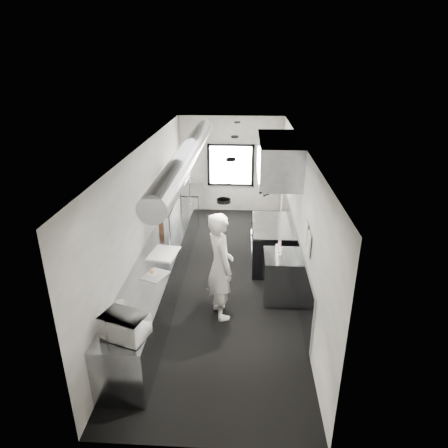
# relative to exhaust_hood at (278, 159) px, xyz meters

# --- Properties ---
(floor) EXTENTS (3.00, 8.00, 0.01)m
(floor) POSITION_rel_exhaust_hood_xyz_m (-1.10, -0.70, -2.39)
(floor) COLOR black
(floor) RESTS_ON ground
(ceiling) EXTENTS (3.00, 8.00, 0.01)m
(ceiling) POSITION_rel_exhaust_hood_xyz_m (-1.10, -0.70, 0.41)
(ceiling) COLOR silver
(ceiling) RESTS_ON wall_back
(wall_back) EXTENTS (3.00, 0.02, 2.80)m
(wall_back) POSITION_rel_exhaust_hood_xyz_m (-1.10, 3.30, -0.99)
(wall_back) COLOR silver
(wall_back) RESTS_ON floor
(wall_front) EXTENTS (3.00, 0.02, 2.80)m
(wall_front) POSITION_rel_exhaust_hood_xyz_m (-1.10, -4.70, -0.99)
(wall_front) COLOR silver
(wall_front) RESTS_ON floor
(wall_left) EXTENTS (0.02, 8.00, 2.80)m
(wall_left) POSITION_rel_exhaust_hood_xyz_m (-2.60, -0.70, -0.99)
(wall_left) COLOR silver
(wall_left) RESTS_ON floor
(wall_right) EXTENTS (0.02, 8.00, 2.80)m
(wall_right) POSITION_rel_exhaust_hood_xyz_m (0.40, -0.70, -0.99)
(wall_right) COLOR silver
(wall_right) RESTS_ON floor
(wall_cladding) EXTENTS (0.03, 5.50, 1.10)m
(wall_cladding) POSITION_rel_exhaust_hood_xyz_m (0.38, -0.40, -1.84)
(wall_cladding) COLOR gray
(wall_cladding) RESTS_ON wall_right
(hvac_duct) EXTENTS (0.40, 6.40, 0.40)m
(hvac_duct) POSITION_rel_exhaust_hood_xyz_m (-1.80, -0.30, 0.16)
(hvac_duct) COLOR gray
(hvac_duct) RESTS_ON ceiling
(service_window) EXTENTS (1.36, 0.05, 1.25)m
(service_window) POSITION_rel_exhaust_hood_xyz_m (-1.10, 3.26, -0.99)
(service_window) COLOR white
(service_window) RESTS_ON wall_back
(exhaust_hood) EXTENTS (0.81, 2.20, 0.88)m
(exhaust_hood) POSITION_rel_exhaust_hood_xyz_m (0.00, 0.00, 0.00)
(exhaust_hood) COLOR gray
(exhaust_hood) RESTS_ON ceiling
(prep_counter) EXTENTS (0.70, 6.00, 0.90)m
(prep_counter) POSITION_rel_exhaust_hood_xyz_m (-2.25, -1.20, -1.94)
(prep_counter) COLOR gray
(prep_counter) RESTS_ON floor
(pass_shelf) EXTENTS (0.45, 3.00, 0.68)m
(pass_shelf) POSITION_rel_exhaust_hood_xyz_m (-2.29, 0.30, -0.86)
(pass_shelf) COLOR gray
(pass_shelf) RESTS_ON prep_counter
(range) EXTENTS (0.88, 1.60, 0.94)m
(range) POSITION_rel_exhaust_hood_xyz_m (-0.06, 0.00, -1.92)
(range) COLOR black
(range) RESTS_ON floor
(bottle_station) EXTENTS (0.65, 0.80, 0.90)m
(bottle_station) POSITION_rel_exhaust_hood_xyz_m (0.05, -1.40, -1.94)
(bottle_station) COLOR gray
(bottle_station) RESTS_ON floor
(far_work_table) EXTENTS (0.70, 1.20, 0.90)m
(far_work_table) POSITION_rel_exhaust_hood_xyz_m (-2.25, 2.50, -1.94)
(far_work_table) COLOR gray
(far_work_table) RESTS_ON floor
(notice_sheet_a) EXTENTS (0.02, 0.28, 0.38)m
(notice_sheet_a) POSITION_rel_exhaust_hood_xyz_m (0.37, -1.90, -0.79)
(notice_sheet_a) COLOR beige
(notice_sheet_a) RESTS_ON wall_right
(notice_sheet_b) EXTENTS (0.02, 0.28, 0.38)m
(notice_sheet_b) POSITION_rel_exhaust_hood_xyz_m (0.37, -2.25, -0.84)
(notice_sheet_b) COLOR beige
(notice_sheet_b) RESTS_ON wall_right
(line_cook) EXTENTS (0.71, 0.84, 1.95)m
(line_cook) POSITION_rel_exhaust_hood_xyz_m (-1.06, -2.00, -1.41)
(line_cook) COLOR silver
(line_cook) RESTS_ON floor
(microwave) EXTENTS (0.64, 0.56, 0.32)m
(microwave) POSITION_rel_exhaust_hood_xyz_m (-2.19, -3.83, -1.33)
(microwave) COLOR white
(microwave) RESTS_ON prep_counter
(deli_tub_a) EXTENTS (0.16, 0.16, 0.09)m
(deli_tub_a) POSITION_rel_exhaust_hood_xyz_m (-2.42, -3.48, -1.45)
(deli_tub_a) COLOR #A5AFA1
(deli_tub_a) RESTS_ON prep_counter
(deli_tub_b) EXTENTS (0.16, 0.16, 0.10)m
(deli_tub_b) POSITION_rel_exhaust_hood_xyz_m (-2.44, -3.21, -1.44)
(deli_tub_b) COLOR #A5AFA1
(deli_tub_b) RESTS_ON prep_counter
(newspaper) EXTENTS (0.47, 0.52, 0.01)m
(newspaper) POSITION_rel_exhaust_hood_xyz_m (-2.14, -2.25, -1.49)
(newspaper) COLOR silver
(newspaper) RESTS_ON prep_counter
(small_plate) EXTENTS (0.21, 0.21, 0.02)m
(small_plate) POSITION_rel_exhaust_hood_xyz_m (-2.19, -2.22, -1.48)
(small_plate) COLOR silver
(small_plate) RESTS_ON prep_counter
(pastry) EXTENTS (0.09, 0.09, 0.09)m
(pastry) POSITION_rel_exhaust_hood_xyz_m (-2.19, -2.22, -1.43)
(pastry) COLOR tan
(pastry) RESTS_ON small_plate
(cutting_board) EXTENTS (0.57, 0.71, 0.02)m
(cutting_board) POSITION_rel_exhaust_hood_xyz_m (-2.15, -1.45, -1.48)
(cutting_board) COLOR white
(cutting_board) RESTS_ON prep_counter
(knife_block) EXTENTS (0.15, 0.22, 0.21)m
(knife_block) POSITION_rel_exhaust_hood_xyz_m (-2.39, -0.49, -1.38)
(knife_block) COLOR #4C291A
(knife_block) RESTS_ON prep_counter
(plate_stack_a) EXTENTS (0.26, 0.26, 0.27)m
(plate_stack_a) POSITION_rel_exhaust_hood_xyz_m (-2.31, -0.50, -0.68)
(plate_stack_a) COLOR silver
(plate_stack_a) RESTS_ON pass_shelf
(plate_stack_b) EXTENTS (0.26, 0.26, 0.27)m
(plate_stack_b) POSITION_rel_exhaust_hood_xyz_m (-2.30, -0.05, -0.68)
(plate_stack_b) COLOR silver
(plate_stack_b) RESTS_ON pass_shelf
(plate_stack_c) EXTENTS (0.30, 0.30, 0.34)m
(plate_stack_c) POSITION_rel_exhaust_hood_xyz_m (-2.28, 0.42, -0.65)
(plate_stack_c) COLOR silver
(plate_stack_c) RESTS_ON pass_shelf
(plate_stack_d) EXTENTS (0.35, 0.35, 0.41)m
(plate_stack_d) POSITION_rel_exhaust_hood_xyz_m (-2.31, 1.03, -0.61)
(plate_stack_d) COLOR silver
(plate_stack_d) RESTS_ON pass_shelf
(squeeze_bottle_a) EXTENTS (0.08, 0.08, 0.20)m
(squeeze_bottle_a) POSITION_rel_exhaust_hood_xyz_m (-0.03, -1.72, -1.39)
(squeeze_bottle_a) COLOR white
(squeeze_bottle_a) RESTS_ON bottle_station
(squeeze_bottle_b) EXTENTS (0.07, 0.07, 0.16)m
(squeeze_bottle_b) POSITION_rel_exhaust_hood_xyz_m (-0.03, -1.51, -1.41)
(squeeze_bottle_b) COLOR white
(squeeze_bottle_b) RESTS_ON bottle_station
(squeeze_bottle_c) EXTENTS (0.07, 0.07, 0.18)m
(squeeze_bottle_c) POSITION_rel_exhaust_hood_xyz_m (0.03, -1.42, -1.40)
(squeeze_bottle_c) COLOR white
(squeeze_bottle_c) RESTS_ON bottle_station
(squeeze_bottle_d) EXTENTS (0.06, 0.06, 0.16)m
(squeeze_bottle_d) POSITION_rel_exhaust_hood_xyz_m (-0.04, -1.27, -1.41)
(squeeze_bottle_d) COLOR white
(squeeze_bottle_d) RESTS_ON bottle_station
(squeeze_bottle_e) EXTENTS (0.06, 0.06, 0.17)m
(squeeze_bottle_e) POSITION_rel_exhaust_hood_xyz_m (0.03, -1.10, -1.41)
(squeeze_bottle_e) COLOR white
(squeeze_bottle_e) RESTS_ON bottle_station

